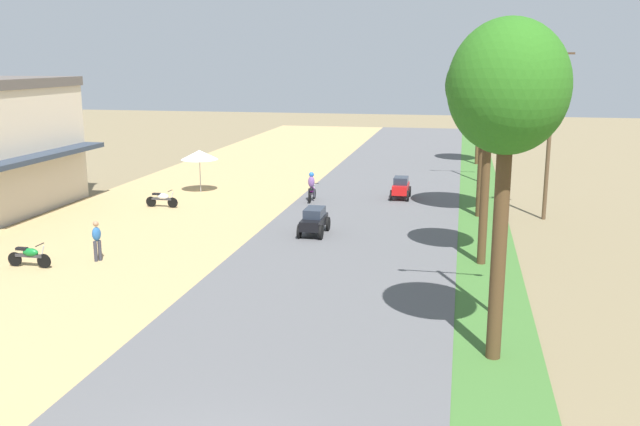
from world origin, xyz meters
name	(u,v)px	position (x,y,z in m)	size (l,w,h in m)	color
parked_motorbike_second	(30,255)	(-11.51, 12.31, 0.55)	(1.80, 0.54, 0.94)	black
parked_motorbike_third	(162,198)	(-11.12, 23.58, 0.55)	(1.80, 0.54, 0.94)	black
vendor_umbrella	(199,155)	(-10.68, 28.09, 2.31)	(2.20, 2.20, 2.52)	#99999E
pedestrian_on_shoulder	(97,239)	(-9.39, 13.61, 0.96)	(0.40, 0.43, 1.62)	#33333D
median_tree_nearest	(508,92)	(5.55, 7.41, 7.09)	(3.00, 3.00, 8.84)	#4C351E
median_tree_second	(489,101)	(5.43, 16.30, 6.35)	(2.85, 2.85, 7.88)	#4C351E
median_tree_third	(485,86)	(5.51, 24.82, 6.56)	(3.90, 3.90, 8.44)	#4C351E
median_tree_fourth	(480,81)	(5.65, 42.98, 6.22)	(3.17, 3.17, 7.96)	#4C351E
streetlamp_near	(505,182)	(5.80, 10.53, 4.31)	(3.16, 0.20, 7.33)	gray
streetlamp_mid	(484,117)	(5.80, 34.95, 4.27)	(3.16, 0.20, 7.25)	gray
utility_pole_near	(550,129)	(8.68, 25.00, 4.50)	(1.80, 0.20, 8.61)	brown
car_sedan_black	(314,220)	(-1.90, 19.45, 0.74)	(1.10, 2.26, 1.19)	black
car_hatchback_red	(401,187)	(1.21, 28.47, 0.75)	(1.04, 2.00, 1.23)	red
motorbike_ahead_second	(312,187)	(-3.58, 26.71, 0.86)	(0.54, 1.80, 1.66)	black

